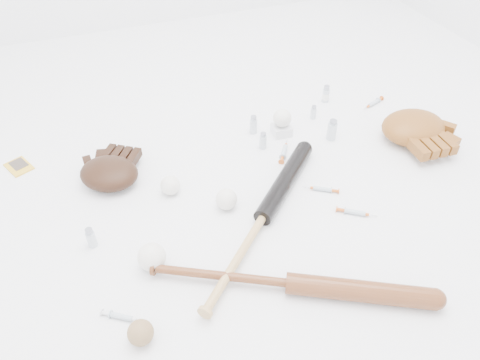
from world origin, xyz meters
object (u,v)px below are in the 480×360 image
object	(u,v)px
glove_dark	(109,173)
pedestal	(281,130)
bat_wood	(289,283)
bat_dark	(263,217)

from	to	relation	value
glove_dark	pedestal	world-z (taller)	glove_dark
bat_wood	pedestal	world-z (taller)	bat_wood
bat_wood	pedestal	distance (m)	0.72
bat_dark	glove_dark	distance (m)	0.54
bat_wood	pedestal	size ratio (longest dim) A/B	11.73
glove_dark	bat_dark	bearing A→B (deg)	-7.01
bat_dark	pedestal	world-z (taller)	bat_dark
bat_dark	bat_wood	bearing A→B (deg)	-140.83
bat_dark	bat_wood	size ratio (longest dim) A/B	1.00
bat_wood	glove_dark	world-z (taller)	glove_dark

